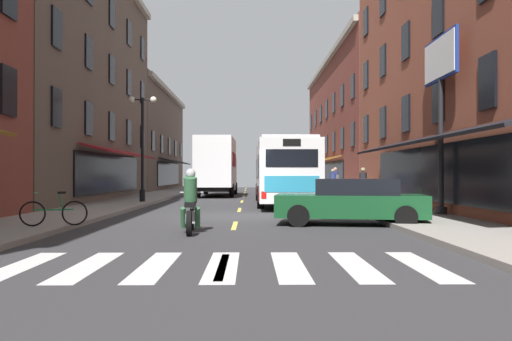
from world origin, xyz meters
TOP-DOWN VIEW (x-y plane):
  - ground_plane at (0.00, 0.00)m, footprint 34.80×80.00m
  - lane_centre_dashes at (0.00, -0.25)m, footprint 0.14×73.90m
  - crosswalk_near at (0.00, -10.00)m, footprint 7.10×2.80m
  - sidewalk_left at (-5.90, 0.00)m, footprint 3.00×80.00m
  - sidewalk_right at (5.90, 0.00)m, footprint 3.00×80.00m
  - billboard_sign at (7.05, -1.04)m, footprint 0.40×2.83m
  - transit_bus at (2.10, 6.88)m, footprint 2.67×11.19m
  - box_truck at (-1.82, 16.28)m, footprint 2.59×8.09m
  - sedan_near at (3.49, -3.30)m, footprint 4.60×2.41m
  - sedan_mid at (-2.12, 26.44)m, footprint 1.93×4.77m
  - motorcycle_rider at (-1.08, -5.32)m, footprint 0.62×2.07m
  - bicycle_near at (-4.75, -4.90)m, footprint 1.68×0.54m
  - pedestrian_near at (5.30, 10.84)m, footprint 0.50×0.36m
  - pedestrian_mid at (6.04, 14.48)m, footprint 0.36×0.36m
  - pedestrian_far at (5.93, 5.91)m, footprint 0.36×0.36m
  - street_lamp_twin at (-4.98, 7.03)m, footprint 1.42×0.32m

SIDE VIEW (x-z plane):
  - ground_plane at x=0.00m, z-range -0.10..0.00m
  - lane_centre_dashes at x=0.00m, z-range 0.00..0.01m
  - crosswalk_near at x=0.00m, z-range 0.00..0.01m
  - sidewalk_left at x=-5.90m, z-range 0.00..0.14m
  - sidewalk_right at x=5.90m, z-range 0.00..0.14m
  - bicycle_near at x=-4.75m, z-range 0.05..0.96m
  - sedan_near at x=3.49m, z-range 0.01..1.39m
  - motorcycle_rider at x=-1.08m, z-range -0.12..1.54m
  - sedan_mid at x=-2.12m, z-range 0.01..1.50m
  - pedestrian_far at x=5.93m, z-range 0.16..1.86m
  - pedestrian_near at x=5.30m, z-range 0.19..1.88m
  - pedestrian_mid at x=6.04m, z-range 0.17..2.00m
  - transit_bus at x=2.10m, z-range 0.08..3.19m
  - box_truck at x=-1.82m, z-range 0.08..4.03m
  - street_lamp_twin at x=-4.98m, z-range 0.43..5.72m
  - billboard_sign at x=7.05m, z-range 1.73..7.88m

